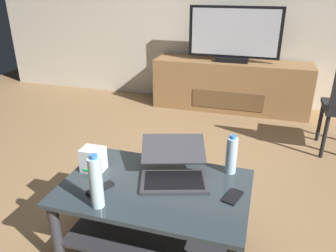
# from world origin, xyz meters

# --- Properties ---
(ground_plane) EXTENTS (7.68, 7.68, 0.00)m
(ground_plane) POSITION_xyz_m (0.00, 0.00, 0.00)
(ground_plane) COLOR olive
(coffee_table) EXTENTS (1.06, 0.68, 0.44)m
(coffee_table) POSITION_xyz_m (0.12, -0.34, 0.31)
(coffee_table) COLOR #2D383D
(coffee_table) RESTS_ON ground
(media_cabinet) EXTENTS (1.91, 0.47, 0.61)m
(media_cabinet) POSITION_xyz_m (0.24, 2.25, 0.31)
(media_cabinet) COLOR olive
(media_cabinet) RESTS_ON ground
(television) EXTENTS (1.08, 0.20, 0.64)m
(television) POSITION_xyz_m (0.24, 2.22, 0.92)
(television) COLOR black
(television) RESTS_ON media_cabinet
(laptop) EXTENTS (0.48, 0.50, 0.18)m
(laptop) POSITION_xyz_m (0.20, -0.21, 0.50)
(laptop) COLOR #333338
(laptop) RESTS_ON coffee_table
(router_box) EXTENTS (0.13, 0.11, 0.15)m
(router_box) POSITION_xyz_m (-0.29, -0.28, 0.52)
(router_box) COLOR silver
(router_box) RESTS_ON coffee_table
(water_bottle_near) EXTENTS (0.07, 0.07, 0.30)m
(water_bottle_near) POSITION_xyz_m (-0.10, -0.59, 0.59)
(water_bottle_near) COLOR silver
(water_bottle_near) RESTS_ON coffee_table
(water_bottle_far) EXTENTS (0.07, 0.07, 0.25)m
(water_bottle_far) POSITION_xyz_m (0.51, -0.06, 0.56)
(water_bottle_far) COLOR silver
(water_bottle_far) RESTS_ON coffee_table
(cell_phone) EXTENTS (0.11, 0.15, 0.01)m
(cell_phone) POSITION_xyz_m (0.56, -0.32, 0.45)
(cell_phone) COLOR black
(cell_phone) RESTS_ON coffee_table
(tv_remote) EXTENTS (0.12, 0.16, 0.02)m
(tv_remote) POSITION_xyz_m (-0.15, -0.46, 0.45)
(tv_remote) COLOR black
(tv_remote) RESTS_ON coffee_table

